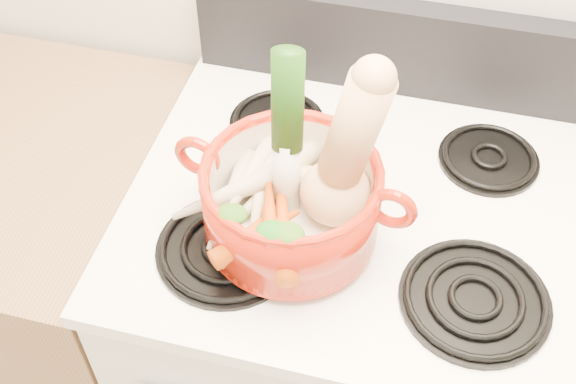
% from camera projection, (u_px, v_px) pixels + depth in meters
% --- Properties ---
extents(stove_body, '(0.76, 0.65, 0.92)m').
position_uv_depth(stove_body, '(348.00, 348.00, 1.56)').
color(stove_body, silver).
rests_on(stove_body, floor).
extents(cooktop, '(0.78, 0.67, 0.03)m').
position_uv_depth(cooktop, '(365.00, 205.00, 1.21)').
color(cooktop, white).
rests_on(cooktop, stove_body).
extents(control_backsplash, '(0.76, 0.05, 0.18)m').
position_uv_depth(control_backsplash, '(399.00, 48.00, 1.32)').
color(control_backsplash, black).
rests_on(control_backsplash, cooktop).
extents(burner_front_left, '(0.22, 0.22, 0.02)m').
position_uv_depth(burner_front_left, '(227.00, 247.00, 1.12)').
color(burner_front_left, black).
rests_on(burner_front_left, cooktop).
extents(burner_front_right, '(0.22, 0.22, 0.02)m').
position_uv_depth(burner_front_right, '(475.00, 299.00, 1.05)').
color(burner_front_right, black).
rests_on(burner_front_right, cooktop).
extents(burner_back_left, '(0.17, 0.17, 0.02)m').
position_uv_depth(burner_back_left, '(277.00, 120.00, 1.31)').
color(burner_back_left, black).
rests_on(burner_back_left, cooktop).
extents(burner_back_right, '(0.17, 0.17, 0.02)m').
position_uv_depth(burner_back_right, '(489.00, 157.00, 1.25)').
color(burner_back_right, black).
rests_on(burner_back_right, cooktop).
extents(dutch_oven, '(0.29, 0.29, 0.13)m').
position_uv_depth(dutch_oven, '(291.00, 202.00, 1.08)').
color(dutch_oven, '#A41A0A').
rests_on(dutch_oven, burner_front_left).
extents(pot_handle_left, '(0.08, 0.02, 0.07)m').
position_uv_depth(pot_handle_left, '(197.00, 156.00, 1.08)').
color(pot_handle_left, '#A41A0A').
rests_on(pot_handle_left, dutch_oven).
extents(pot_handle_right, '(0.08, 0.02, 0.07)m').
position_uv_depth(pot_handle_right, '(392.00, 209.00, 1.01)').
color(pot_handle_right, '#A41A0A').
rests_on(pot_handle_right, dutch_oven).
extents(squash, '(0.17, 0.12, 0.30)m').
position_uv_depth(squash, '(355.00, 153.00, 1.01)').
color(squash, tan).
rests_on(squash, dutch_oven).
extents(leek, '(0.05, 0.07, 0.30)m').
position_uv_depth(leek, '(287.00, 135.00, 1.02)').
color(leek, silver).
rests_on(leek, dutch_oven).
extents(ginger, '(0.09, 0.07, 0.04)m').
position_uv_depth(ginger, '(313.00, 182.00, 1.13)').
color(ginger, '#CDBC7E').
rests_on(ginger, dutch_oven).
extents(parsnip_0, '(0.16, 0.24, 0.07)m').
position_uv_depth(parsnip_0, '(278.00, 179.00, 1.13)').
color(parsnip_0, beige).
rests_on(parsnip_0, dutch_oven).
extents(parsnip_1, '(0.05, 0.18, 0.05)m').
position_uv_depth(parsnip_1, '(230.00, 199.00, 1.10)').
color(parsnip_1, beige).
rests_on(parsnip_1, dutch_oven).
extents(parsnip_2, '(0.06, 0.21, 0.06)m').
position_uv_depth(parsnip_2, '(262.00, 184.00, 1.11)').
color(parsnip_2, beige).
rests_on(parsnip_2, dutch_oven).
extents(parsnip_3, '(0.19, 0.16, 0.06)m').
position_uv_depth(parsnip_3, '(234.00, 189.00, 1.09)').
color(parsnip_3, beige).
rests_on(parsnip_3, dutch_oven).
extents(parsnip_4, '(0.08, 0.20, 0.05)m').
position_uv_depth(parsnip_4, '(251.00, 173.00, 1.11)').
color(parsnip_4, '#EFE2C3').
rests_on(parsnip_4, dutch_oven).
extents(carrot_0, '(0.09, 0.18, 0.05)m').
position_uv_depth(carrot_0, '(269.00, 227.00, 1.07)').
color(carrot_0, '#C8560A').
rests_on(carrot_0, dutch_oven).
extents(carrot_1, '(0.09, 0.14, 0.04)m').
position_uv_depth(carrot_1, '(251.00, 233.00, 1.06)').
color(carrot_1, '#B83609').
rests_on(carrot_1, dutch_oven).
extents(carrot_2, '(0.09, 0.19, 0.05)m').
position_uv_depth(carrot_2, '(283.00, 227.00, 1.05)').
color(carrot_2, '#C34309').
rests_on(carrot_2, dutch_oven).
extents(carrot_3, '(0.12, 0.13, 0.04)m').
position_uv_depth(carrot_3, '(257.00, 237.00, 1.04)').
color(carrot_3, '#D64C0A').
rests_on(carrot_3, dutch_oven).
extents(carrot_4, '(0.08, 0.17, 0.05)m').
position_uv_depth(carrot_4, '(270.00, 221.00, 1.05)').
color(carrot_4, '#D8570A').
rests_on(carrot_4, dutch_oven).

